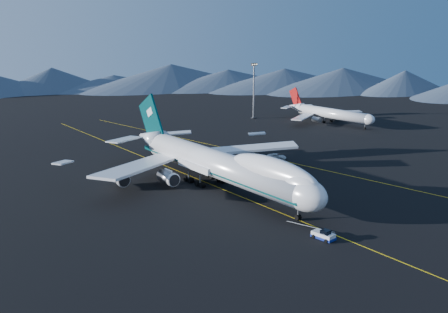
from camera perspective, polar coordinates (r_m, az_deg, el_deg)
ground at (r=118.29m, az=-0.64°, el=-3.57°), size 500.00×500.00×0.00m
taxiway_line_main at (r=118.29m, az=-0.64°, el=-3.56°), size 0.25×220.00×0.01m
taxiway_line_side at (r=144.20m, az=6.71°, el=-0.48°), size 28.08×198.09×0.01m
boeing_747 at (r=116.73m, az=-0.65°, el=-0.83°), size 59.62×72.43×19.37m
pushback_tug at (r=91.03m, az=11.28°, el=-8.87°), size 2.77×4.38×1.82m
second_jet at (r=209.89m, az=11.90°, el=4.87°), size 40.66×45.94×13.07m
service_van at (r=145.82m, az=6.04°, el=0.01°), size 5.23×6.11×1.56m
floodlight_mast at (r=216.08m, az=3.42°, el=7.53°), size 2.92×2.19×23.63m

